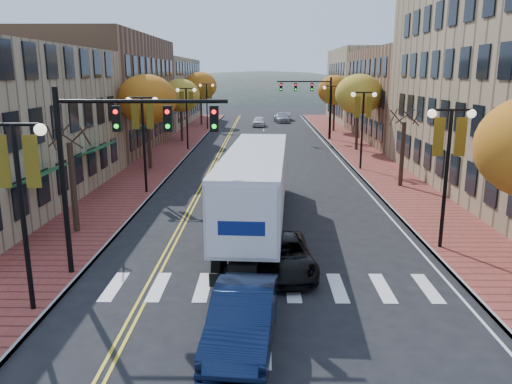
{
  "coord_description": "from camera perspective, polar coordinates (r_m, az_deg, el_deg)",
  "views": [
    {
      "loc": [
        -0.21,
        -14.51,
        7.48
      ],
      "look_at": [
        -0.48,
        7.46,
        2.2
      ],
      "focal_mm": 35.0,
      "sensor_mm": 36.0,
      "label": 1
    }
  ],
  "objects": [
    {
      "name": "tree_right_d",
      "position": [
        65.2,
        9.0,
        11.42
      ],
      "size": [
        4.35,
        4.35,
        7.0
      ],
      "color": "#382619",
      "rests_on": "sidewalk_right"
    },
    {
      "name": "lamp_left_d",
      "position": [
        66.99,
        -5.65,
        10.72
      ],
      "size": [
        1.96,
        0.36,
        6.05
      ],
      "color": "black",
      "rests_on": "ground"
    },
    {
      "name": "building_left_far",
      "position": [
        77.4,
        -12.06,
        11.19
      ],
      "size": [
        12.0,
        26.0,
        9.5
      ],
      "primitive_type": "cube",
      "color": "#9E8966",
      "rests_on": "ground"
    },
    {
      "name": "car_far_oncoming",
      "position": [
        80.94,
        3.51,
        8.63
      ],
      "size": [
        1.86,
        4.0,
        1.27
      ],
      "primitive_type": "imported",
      "rotation": [
        0.0,
        0.0,
        3.0
      ],
      "color": "#A6A6AE",
      "rests_on": "ground"
    },
    {
      "name": "black_suv",
      "position": [
        19.27,
        3.13,
        -7.23
      ],
      "size": [
        2.58,
        4.92,
        1.32
      ],
      "primitive_type": "imported",
      "rotation": [
        0.0,
        0.0,
        0.08
      ],
      "color": "black",
      "rests_on": "ground"
    },
    {
      "name": "building_right_far",
      "position": [
        80.73,
        14.4,
        11.69
      ],
      "size": [
        15.0,
        20.0,
        11.0
      ],
      "primitive_type": "cube",
      "color": "#9E8966",
      "rests_on": "ground"
    },
    {
      "name": "car_far_white",
      "position": [
        71.55,
        0.33,
        8.08
      ],
      "size": [
        1.85,
        4.23,
        1.42
      ],
      "primitive_type": "imported",
      "rotation": [
        0.0,
        0.0,
        -0.04
      ],
      "color": "silver",
      "rests_on": "ground"
    },
    {
      "name": "lamp_left_c",
      "position": [
        49.16,
        -7.94,
        9.66
      ],
      "size": [
        1.96,
        0.36,
        6.05
      ],
      "color": "black",
      "rests_on": "ground"
    },
    {
      "name": "navy_sedan",
      "position": [
        14.34,
        -1.53,
        -14.21
      ],
      "size": [
        2.13,
        5.04,
        1.62
      ],
      "primitive_type": "imported",
      "rotation": [
        0.0,
        0.0,
        -0.09
      ],
      "color": "#0D1834",
      "rests_on": "ground"
    },
    {
      "name": "lamp_right_c",
      "position": [
        57.12,
        8.59,
        10.16
      ],
      "size": [
        1.96,
        0.36,
        6.05
      ],
      "color": "black",
      "rests_on": "ground"
    },
    {
      "name": "tree_left_a",
      "position": [
        24.73,
        -20.15,
        0.46
      ],
      "size": [
        0.28,
        0.28,
        4.2
      ],
      "color": "#382619",
      "rests_on": "sidewalk_left"
    },
    {
      "name": "tree_right_b",
      "position": [
        34.19,
        16.36,
        4.16
      ],
      "size": [
        0.28,
        0.28,
        4.2
      ],
      "color": "#382619",
      "rests_on": "sidewalk_right"
    },
    {
      "name": "sidewalk_left",
      "position": [
        48.4,
        -9.8,
        4.51
      ],
      "size": [
        4.0,
        85.0,
        0.15
      ],
      "primitive_type": "cube",
      "color": "brown",
      "rests_on": "ground"
    },
    {
      "name": "sidewalk_right",
      "position": [
        48.47,
        11.68,
        4.44
      ],
      "size": [
        4.0,
        85.0,
        0.15
      ],
      "primitive_type": "cube",
      "color": "brown",
      "rests_on": "ground"
    },
    {
      "name": "tree_right_c",
      "position": [
        49.42,
        11.65,
        10.88
      ],
      "size": [
        4.48,
        4.48,
        7.21
      ],
      "color": "#382619",
      "rests_on": "sidewalk_right"
    },
    {
      "name": "building_left_mid",
      "position": [
        53.27,
        -18.0,
        10.73
      ],
      "size": [
        12.0,
        24.0,
        11.0
      ],
      "primitive_type": "cube",
      "color": "brown",
      "rests_on": "ground"
    },
    {
      "name": "traffic_mast_far",
      "position": [
        56.85,
        6.56,
        10.84
      ],
      "size": [
        6.1,
        0.34,
        7.0
      ],
      "color": "black",
      "rests_on": "ground"
    },
    {
      "name": "lamp_left_b",
      "position": [
        31.53,
        -12.78,
        7.38
      ],
      "size": [
        1.96,
        0.36,
        6.05
      ],
      "color": "black",
      "rests_on": "ground"
    },
    {
      "name": "lamp_right_b",
      "position": [
        39.4,
        12.12,
        8.57
      ],
      "size": [
        1.96,
        0.36,
        6.05
      ],
      "color": "black",
      "rests_on": "ground"
    },
    {
      "name": "building_right_mid",
      "position": [
        59.58,
        19.33,
        10.38
      ],
      "size": [
        15.0,
        24.0,
        10.0
      ],
      "primitive_type": "cube",
      "color": "brown",
      "rests_on": "ground"
    },
    {
      "name": "tree_left_d",
      "position": [
        73.07,
        -6.35,
        11.95
      ],
      "size": [
        4.61,
        4.61,
        7.42
      ],
      "color": "#382619",
      "rests_on": "sidewalk_left"
    },
    {
      "name": "tree_left_b",
      "position": [
        39.56,
        -12.34,
        10.26
      ],
      "size": [
        4.48,
        4.48,
        7.21
      ],
      "color": "#382619",
      "rests_on": "sidewalk_left"
    },
    {
      "name": "lamp_left_a",
      "position": [
        16.55,
        -25.46,
        1.09
      ],
      "size": [
        1.96,
        0.36,
        6.05
      ],
      "color": "black",
      "rests_on": "ground"
    },
    {
      "name": "traffic_mast_near",
      "position": [
        18.46,
        -15.95,
        5.03
      ],
      "size": [
        6.1,
        0.35,
        7.0
      ],
      "color": "black",
      "rests_on": "ground"
    },
    {
      "name": "lamp_right_a",
      "position": [
        22.14,
        21.13,
        4.33
      ],
      "size": [
        1.96,
        0.36,
        6.05
      ],
      "color": "black",
      "rests_on": "ground"
    },
    {
      "name": "tree_left_c",
      "position": [
        55.27,
        -8.61,
        10.84
      ],
      "size": [
        4.16,
        4.16,
        6.69
      ],
      "color": "#382619",
      "rests_on": "sidewalk_left"
    },
    {
      "name": "ground",
      "position": [
        16.33,
        1.39,
        -13.76
      ],
      "size": [
        200.0,
        200.0,
        0.0
      ],
      "primitive_type": "plane",
      "color": "black",
      "rests_on": "ground"
    },
    {
      "name": "car_far_silver",
      "position": [
        77.81,
        2.92,
        8.52
      ],
      "size": [
        2.68,
        5.33,
        1.48
      ],
      "primitive_type": "imported",
      "rotation": [
        0.0,
        0.0,
        0.12
      ],
      "color": "#95969C",
      "rests_on": "ground"
    },
    {
      "name": "semi_truck",
      "position": [
        24.29,
        0.18,
        1.28
      ],
      "size": [
        3.5,
        16.1,
        3.99
      ],
      "rotation": [
        0.0,
        0.0,
        -0.06
      ],
      "color": "black",
      "rests_on": "ground"
    }
  ]
}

